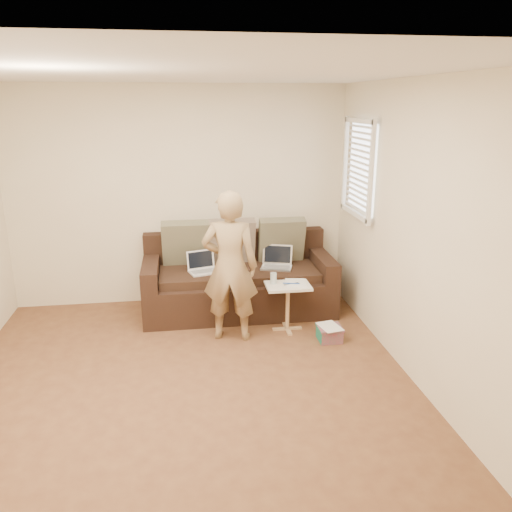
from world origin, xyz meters
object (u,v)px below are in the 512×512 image
laptop_silver (276,268)px  side_table (288,307)px  laptop_white (204,273)px  striped_box (329,333)px  sofa (239,276)px  drinking_glass (273,278)px  person (230,266)px

laptop_silver → side_table: laptop_silver is taller
laptop_silver → laptop_white: bearing=-159.0°
side_table → striped_box: size_ratio=2.08×
side_table → striped_box: (0.38, -0.33, -0.18)m
laptop_silver → laptop_white: (-0.85, -0.04, 0.00)m
laptop_silver → side_table: size_ratio=0.68×
sofa → drinking_glass: 0.66m
drinking_glass → striped_box: drinking_glass is taller
sofa → drinking_glass: size_ratio=18.33×
person → striped_box: person is taller
sofa → laptop_white: 0.42m
drinking_glass → laptop_silver: bearing=75.8°
side_table → person: bearing=-171.0°
laptop_silver → striped_box: (0.40, -0.90, -0.44)m
person → side_table: bearing=-158.7°
side_table → drinking_glass: drinking_glass is taller
person → striped_box: 1.26m
laptop_white → side_table: bearing=-48.6°
sofa → laptop_silver: bearing=-6.5°
striped_box → laptop_white: bearing=145.2°
person → drinking_glass: bearing=-149.3°
drinking_glass → sofa: bearing=119.0°
sofa → striped_box: size_ratio=8.80×
laptop_silver → drinking_glass: 0.53m
laptop_silver → side_table: 0.63m
sofa → striped_box: (0.84, -0.95, -0.35)m
sofa → side_table: bearing=-53.7°
side_table → drinking_glass: 0.36m
sofa → drinking_glass: bearing=-61.0°
person → side_table: (0.63, 0.10, -0.53)m
sofa → laptop_silver: size_ratio=6.23×
sofa → laptop_white: size_ratio=6.74×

